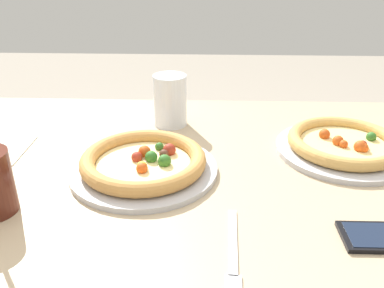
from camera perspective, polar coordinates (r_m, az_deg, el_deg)
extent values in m
cube|color=tan|center=(0.88, -2.83, -4.69)|extent=(1.20, 0.85, 0.04)
cylinder|color=#89765B|center=(1.50, -21.94, -9.62)|extent=(0.07, 0.07, 0.71)
cylinder|color=#89765B|center=(1.45, 20.10, -10.61)|extent=(0.07, 0.07, 0.71)
cylinder|color=#B7B7BC|center=(0.87, -6.60, -3.47)|extent=(0.30, 0.30, 0.01)
cylinder|color=#EFD68C|center=(0.86, -6.63, -2.83)|extent=(0.19, 0.19, 0.01)
torus|color=#C68C47|center=(0.86, -6.67, -2.20)|extent=(0.26, 0.26, 0.03)
sphere|color=maroon|center=(0.87, -7.58, -1.86)|extent=(0.02, 0.02, 0.02)
sphere|color=#2D6623|center=(0.86, -5.62, -1.86)|extent=(0.03, 0.03, 0.03)
sphere|color=#BF4C19|center=(0.83, -6.86, -3.32)|extent=(0.02, 0.02, 0.02)
sphere|color=brown|center=(0.88, -3.86, -1.37)|extent=(0.02, 0.02, 0.02)
sphere|color=#2D6623|center=(0.84, -3.78, -2.34)|extent=(0.03, 0.03, 0.03)
sphere|color=#BF4C19|center=(0.89, -6.50, -1.04)|extent=(0.03, 0.03, 0.03)
sphere|color=maroon|center=(0.89, -3.11, -0.80)|extent=(0.03, 0.03, 0.03)
sphere|color=gold|center=(0.83, -6.84, -3.01)|extent=(0.02, 0.02, 0.02)
sphere|color=#2D6623|center=(0.91, -4.48, -0.37)|extent=(0.02, 0.02, 0.02)
cylinder|color=#B7B7BC|center=(1.00, 19.90, -0.74)|extent=(0.30, 0.30, 0.01)
cylinder|color=#E5CC7F|center=(1.00, 20.00, -0.18)|extent=(0.19, 0.19, 0.01)
torus|color=tan|center=(0.99, 20.08, 0.31)|extent=(0.25, 0.25, 0.03)
sphere|color=#BF4C19|center=(0.97, 21.99, -0.32)|extent=(0.03, 0.03, 0.03)
sphere|color=maroon|center=(0.99, 22.28, -0.10)|extent=(0.02, 0.02, 0.02)
sphere|color=#2D6623|center=(1.03, 23.30, 0.90)|extent=(0.02, 0.02, 0.02)
sphere|color=#BF4C19|center=(0.97, 22.37, -0.50)|extent=(0.02, 0.02, 0.02)
sphere|color=#BF4C19|center=(0.98, 19.99, -0.03)|extent=(0.02, 0.02, 0.02)
sphere|color=#BF4C19|center=(0.98, 19.32, 0.40)|extent=(0.02, 0.02, 0.02)
sphere|color=#BF4C19|center=(1.01, 17.66, 1.28)|extent=(0.03, 0.03, 0.03)
cylinder|color=silver|center=(1.07, -3.01, 5.97)|extent=(0.08, 0.08, 0.13)
cube|color=white|center=(1.05, -3.93, 8.19)|extent=(0.03, 0.03, 0.02)
cube|color=white|center=(1.04, -2.47, 7.68)|extent=(0.04, 0.04, 0.03)
cube|color=silver|center=(0.68, 5.59, -12.98)|extent=(0.02, 0.16, 0.00)
cube|color=silver|center=(0.61, 5.68, -18.90)|extent=(0.03, 0.04, 0.00)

